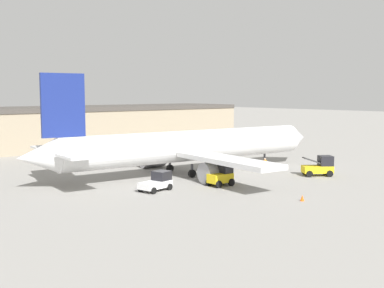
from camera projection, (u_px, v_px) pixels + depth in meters
The scene contains 8 objects.
ground_plane at pixel (192, 173), 57.01m from camera, with size 400.00×400.00×0.00m, color gray.
terminal_building at pixel (69, 126), 86.13m from camera, with size 68.63×15.45×7.06m.
airplane at pixel (185, 147), 56.11m from camera, with size 39.36×31.11×11.43m.
ground_crew_worker at pixel (265, 165), 57.75m from camera, with size 0.38×0.38×1.71m.
baggage_tug at pixel (222, 175), 49.32m from camera, with size 2.57×1.75×2.58m.
belt_loader_truck at pixel (320, 166), 55.20m from camera, with size 3.68×3.38×2.32m.
pushback_tug at pixel (157, 182), 46.94m from camera, with size 3.61×2.49×1.85m.
safety_cone_near at pixel (302, 198), 42.38m from camera, with size 0.36×0.36×0.55m.
Camera 1 is at (-36.78, -42.66, 9.49)m, focal length 45.00 mm.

